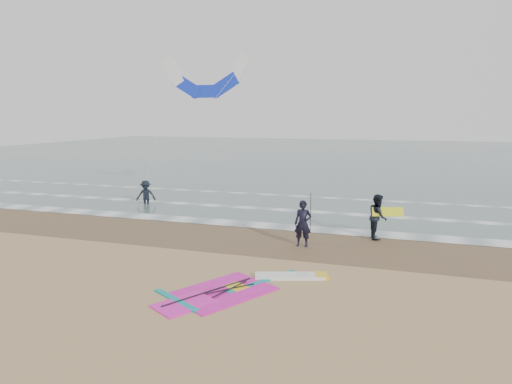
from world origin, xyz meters
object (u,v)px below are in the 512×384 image
(windsurf_rig, at_px, (243,288))
(surf_kite, at_px, (205,81))
(person_wading, at_px, (146,190))
(person_standing, at_px, (303,224))
(person_walking, at_px, (378,217))

(windsurf_rig, relative_size, surf_kite, 0.64)
(person_wading, xyz_separation_m, surf_kite, (2.97, 2.20, 6.35))
(person_standing, xyz_separation_m, surf_kite, (-7.71, 8.04, 6.29))
(person_standing, distance_m, surf_kite, 12.79)
(windsurf_rig, bearing_deg, person_wading, 132.26)
(surf_kite, bearing_deg, person_walking, -29.39)
(windsurf_rig, height_order, surf_kite, surf_kite)
(person_wading, bearing_deg, windsurf_rig, -67.43)
(windsurf_rig, distance_m, person_walking, 8.06)
(person_wading, distance_m, surf_kite, 7.34)
(person_walking, relative_size, person_wading, 1.09)
(person_walking, xyz_separation_m, surf_kite, (-10.51, 5.92, 6.27))
(person_standing, height_order, surf_kite, surf_kite)
(surf_kite, bearing_deg, windsurf_rig, -62.15)
(windsurf_rig, bearing_deg, surf_kite, 117.85)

